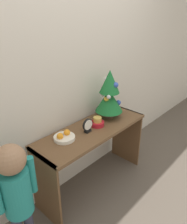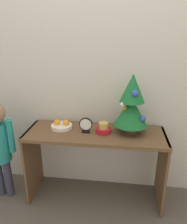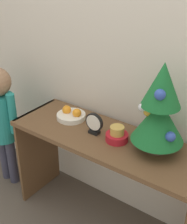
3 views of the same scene
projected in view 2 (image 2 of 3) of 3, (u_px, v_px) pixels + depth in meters
The scene contains 7 objects.
ground_plane at pixel (92, 213), 1.98m from camera, with size 12.00×12.00×0.00m, color brown.
back_wall at pixel (99, 66), 1.98m from camera, with size 7.00×0.05×2.50m, color beige.
console_table at pixel (95, 148), 1.99m from camera, with size 1.24×0.43×0.70m.
mini_tree at pixel (132, 104), 1.85m from camera, with size 0.29×0.29×0.52m.
fruit_bowl at pixel (62, 125), 2.01m from camera, with size 0.19×0.19×0.08m.
singing_bowl at pixel (104, 129), 1.91m from camera, with size 0.14×0.14×0.09m.
desk_clock at pixel (86, 125), 1.91m from camera, with size 0.12×0.04×0.14m.
Camera 2 is at (0.21, -1.52, 1.55)m, focal length 35.00 mm.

